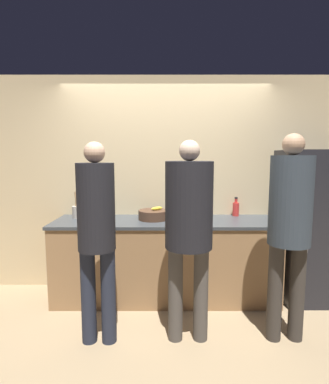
{
  "coord_description": "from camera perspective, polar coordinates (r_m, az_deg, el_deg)",
  "views": [
    {
      "loc": [
        -0.01,
        -2.97,
        1.64
      ],
      "look_at": [
        0.0,
        0.16,
        1.27
      ],
      "focal_mm": 28.0,
      "sensor_mm": 36.0,
      "label": 1
    }
  ],
  "objects": [
    {
      "name": "utensil_crock",
      "position": [
        3.68,
        -16.56,
        -3.58
      ],
      "size": [
        0.11,
        0.11,
        0.31
      ],
      "color": "#ADA393",
      "rests_on": "counter"
    },
    {
      "name": "bottle_clear",
      "position": [
        3.27,
        -13.43,
        -4.36
      ],
      "size": [
        0.08,
        0.08,
        0.25
      ],
      "color": "silver",
      "rests_on": "counter"
    },
    {
      "name": "cup_white",
      "position": [
        3.35,
        3.79,
        -4.86
      ],
      "size": [
        0.09,
        0.09,
        0.09
      ],
      "color": "white",
      "rests_on": "counter"
    },
    {
      "name": "wall_back",
      "position": [
        3.72,
        -0.04,
        1.55
      ],
      "size": [
        5.2,
        0.06,
        2.6
      ],
      "color": "#D6BC8C",
      "rests_on": "ground_plane"
    },
    {
      "name": "counter",
      "position": [
        3.56,
        -0.02,
        -12.56
      ],
      "size": [
        2.53,
        0.72,
        0.92
      ],
      "color": "#9E754C",
      "rests_on": "ground_plane"
    },
    {
      "name": "refrigerator",
      "position": [
        3.84,
        26.17,
        -5.69
      ],
      "size": [
        0.73,
        0.68,
        1.71
      ],
      "color": "#232328",
      "rests_on": "ground_plane"
    },
    {
      "name": "ground_plane",
      "position": [
        3.39,
        0.01,
        -22.15
      ],
      "size": [
        14.0,
        14.0,
        0.0
      ],
      "primitive_type": "plane",
      "color": "#9E8460"
    },
    {
      "name": "person_center",
      "position": [
        2.6,
        4.42,
        -5.25
      ],
      "size": [
        0.41,
        0.41,
        1.78
      ],
      "color": "#4C4742",
      "rests_on": "ground_plane"
    },
    {
      "name": "fruit_bowl",
      "position": [
        3.45,
        -2.4,
        -4.34
      ],
      "size": [
        0.34,
        0.34,
        0.15
      ],
      "color": "#4C3323",
      "rests_on": "counter"
    },
    {
      "name": "bottle_red",
      "position": [
        3.75,
        13.2,
        -3.08
      ],
      "size": [
        0.08,
        0.08,
        0.23
      ],
      "color": "red",
      "rests_on": "counter"
    },
    {
      "name": "person_right",
      "position": [
        2.81,
        22.5,
        -4.75
      ],
      "size": [
        0.36,
        0.36,
        1.83
      ],
      "color": "#38332D",
      "rests_on": "ground_plane"
    },
    {
      "name": "person_left",
      "position": [
        2.64,
        -13.05,
        -6.71
      ],
      "size": [
        0.32,
        0.32,
        1.76
      ],
      "color": "#232838",
      "rests_on": "ground_plane"
    }
  ]
}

